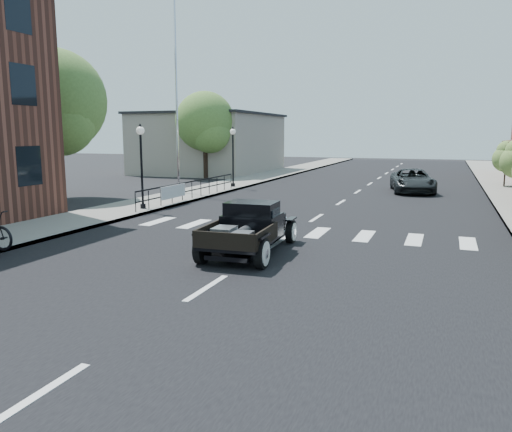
% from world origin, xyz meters
% --- Properties ---
extents(ground, '(120.00, 120.00, 0.00)m').
position_xyz_m(ground, '(0.00, 0.00, 0.00)').
color(ground, black).
rests_on(ground, ground).
extents(road, '(14.00, 80.00, 0.02)m').
position_xyz_m(road, '(0.00, 15.00, 0.01)').
color(road, black).
rests_on(road, ground).
extents(road_markings, '(12.00, 60.00, 0.06)m').
position_xyz_m(road_markings, '(0.00, 10.00, 0.00)').
color(road_markings, silver).
rests_on(road_markings, ground).
extents(sidewalk_left, '(3.00, 80.00, 0.15)m').
position_xyz_m(sidewalk_left, '(-8.50, 15.00, 0.07)').
color(sidewalk_left, gray).
rests_on(sidewalk_left, ground).
extents(low_building_left, '(10.00, 12.00, 5.00)m').
position_xyz_m(low_building_left, '(-15.00, 28.00, 2.50)').
color(low_building_left, '#9D9483').
rests_on(low_building_left, ground).
extents(railing, '(0.08, 10.00, 1.00)m').
position_xyz_m(railing, '(-7.30, 10.00, 0.65)').
color(railing, black).
rests_on(railing, sidewalk_left).
extents(banner, '(0.04, 2.20, 0.60)m').
position_xyz_m(banner, '(-7.22, 8.00, 0.45)').
color(banner, silver).
rests_on(banner, sidewalk_left).
extents(lamp_post_b, '(0.36, 0.36, 3.70)m').
position_xyz_m(lamp_post_b, '(-7.60, 6.00, 2.00)').
color(lamp_post_b, black).
rests_on(lamp_post_b, sidewalk_left).
extents(lamp_post_c, '(0.36, 0.36, 3.70)m').
position_xyz_m(lamp_post_c, '(-7.60, 16.00, 2.00)').
color(lamp_post_c, black).
rests_on(lamp_post_c, sidewalk_left).
extents(flagpole, '(0.12, 0.12, 11.62)m').
position_xyz_m(flagpole, '(-9.20, 12.00, 5.96)').
color(flagpole, silver).
rests_on(flagpole, sidewalk_left).
extents(big_tree_near, '(5.24, 5.24, 7.69)m').
position_xyz_m(big_tree_near, '(-14.00, 8.00, 3.85)').
color(big_tree_near, '#4C7130').
rests_on(big_tree_near, ground).
extents(big_tree_far, '(4.49, 4.49, 6.60)m').
position_xyz_m(big_tree_far, '(-12.50, 22.00, 3.30)').
color(big_tree_far, '#4C7130').
rests_on(big_tree_far, ground).
extents(small_tree_e, '(1.64, 1.64, 2.73)m').
position_xyz_m(small_tree_e, '(8.30, 22.34, 1.52)').
color(small_tree_e, '#5A7636').
rests_on(small_tree_e, sidewalk_right).
extents(hotrod_pickup, '(2.26, 4.46, 1.51)m').
position_xyz_m(hotrod_pickup, '(-0.33, 0.44, 0.76)').
color(hotrod_pickup, black).
rests_on(hotrod_pickup, ground).
extents(second_car, '(3.06, 5.22, 1.36)m').
position_xyz_m(second_car, '(3.03, 17.92, 0.68)').
color(second_car, black).
rests_on(second_car, ground).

